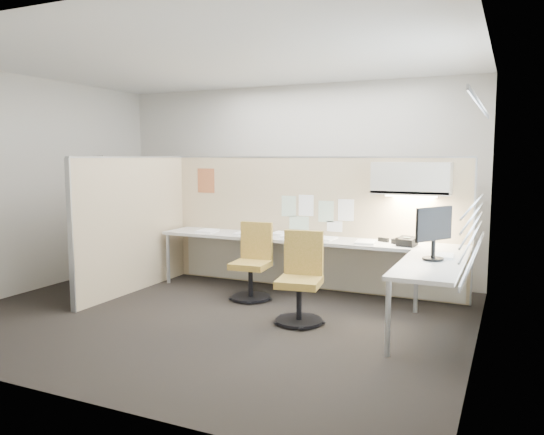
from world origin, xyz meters
The scene contains 28 objects.
floor centered at (0.00, 0.00, -0.01)m, with size 5.50×4.50×0.01m, color black.
ceiling centered at (0.00, 0.00, 2.80)m, with size 5.50×4.50×0.01m, color white.
wall_back centered at (0.00, 2.25, 1.40)m, with size 5.50×0.02×2.80m, color beige.
wall_front centered at (0.00, -2.25, 1.40)m, with size 5.50×0.02×2.80m, color beige.
wall_left centered at (-2.75, 0.00, 1.40)m, with size 0.02×4.50×2.80m, color beige.
wall_right centered at (2.75, 0.00, 1.40)m, with size 0.02×4.50×2.80m, color beige.
window_pane centered at (2.73, 0.00, 1.55)m, with size 0.01×2.80×1.30m, color #909DA8.
partition_back centered at (0.55, 1.60, 0.88)m, with size 4.10×0.06×1.75m, color tan.
partition_left centered at (-1.50, 0.50, 0.88)m, with size 0.06×2.20×1.75m, color tan.
desk centered at (0.93, 1.13, 0.60)m, with size 4.00×2.07×0.73m.
overhead_bin centered at (1.90, 1.39, 1.51)m, with size 0.90×0.36×0.38m, color beige.
task_light_strip centered at (1.90, 1.39, 1.30)m, with size 0.60×0.06×0.02m, color #FFEABF.
pinned_papers centered at (0.63, 1.57, 1.03)m, with size 1.01×0.00×0.47m.
poster centered at (-1.05, 1.57, 1.42)m, with size 0.28×0.00×0.35m, color orange.
chair_left centered at (0.09, 0.79, 0.44)m, with size 0.49×0.50×0.93m.
chair_right centered at (0.98, 0.16, 0.45)m, with size 0.51×0.53×0.96m.
monitor centered at (2.30, 0.44, 1.04)m, with size 0.29×0.45×0.53m.
phone centered at (1.90, 1.18, 0.78)m, with size 0.25×0.23×0.12m.
stapler centered at (1.59, 1.38, 0.76)m, with size 0.14×0.04×0.05m, color black.
tape_dispenser centered at (1.76, 1.28, 0.76)m, with size 0.10×0.06×0.06m, color black.
coat_hook centered at (-1.58, -0.12, 1.42)m, with size 0.18×0.44×1.33m.
paper_stack_0 centered at (-0.81, 1.20, 0.74)m, with size 0.23×0.30×0.03m, color white.
paper_stack_1 centered at (-0.25, 1.26, 0.74)m, with size 0.23×0.30×0.02m, color white.
paper_stack_2 centered at (0.42, 1.24, 0.75)m, with size 0.23×0.30×0.03m, color white.
paper_stack_3 centered at (0.88, 1.28, 0.74)m, with size 0.23×0.30×0.02m, color white.
paper_stack_4 centered at (1.42, 1.19, 0.74)m, with size 0.23×0.30×0.03m, color white.
paper_stack_5 centered at (2.36, 0.66, 0.74)m, with size 0.23×0.30×0.02m, color white.
paper_stack_6 centered at (0.23, 1.36, 0.75)m, with size 0.23×0.30×0.04m, color white.
Camera 1 is at (3.01, -5.01, 1.77)m, focal length 35.00 mm.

